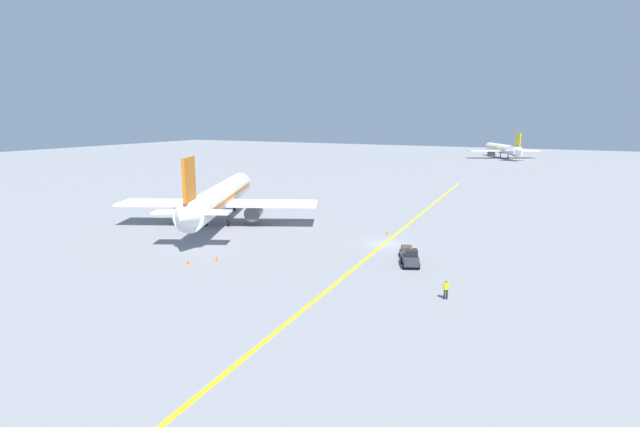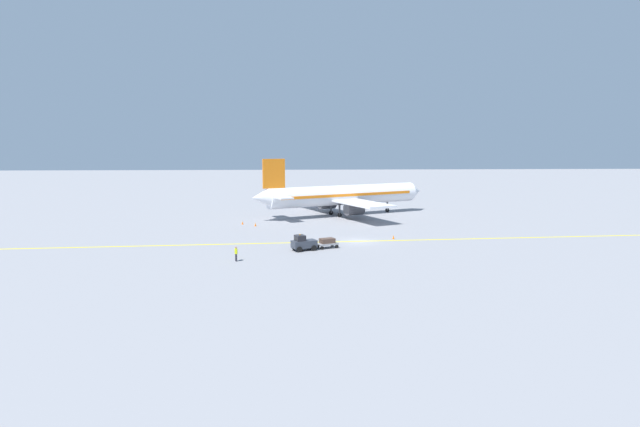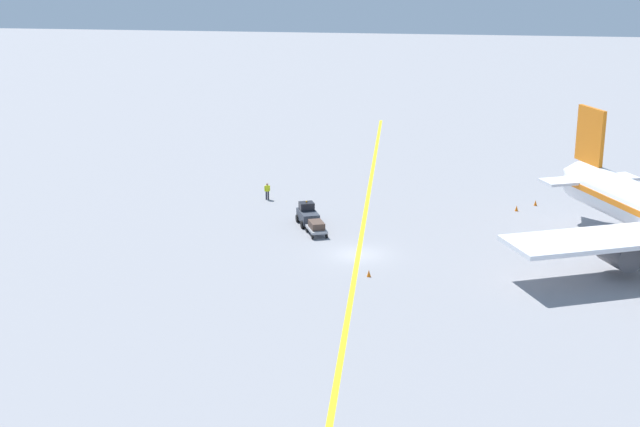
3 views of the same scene
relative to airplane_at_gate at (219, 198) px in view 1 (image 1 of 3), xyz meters
The scene contains 10 objects.
ground_plane 25.22m from the airplane_at_gate, ahead, with size 400.00×400.00×0.00m, color gray.
apron_yellow_centreline 25.22m from the airplane_at_gate, ahead, with size 0.40×120.00×0.01m, color yellow.
airplane_at_gate is the anchor object (origin of this frame).
airplane_distant_taxiing 138.79m from the airplane_at_gate, 81.08° to the left, with size 24.38×29.39×9.54m.
baggage_tug_dark 31.57m from the airplane_at_gate, 14.53° to the right, with size 2.65×3.35×2.11m.
baggage_cart_trailing 29.69m from the airplane_at_gate, ahead, with size 2.31×2.94×1.24m.
ground_crew_worker 39.15m from the airplane_at_gate, 23.43° to the right, with size 0.54×0.35×1.68m.
traffic_cone_near_nose 24.28m from the airplane_at_gate, 11.34° to the left, with size 0.32×0.32×0.55m, color orange.
traffic_cone_mid_apron 19.30m from the airplane_at_gate, 53.03° to the right, with size 0.32×0.32×0.55m, color orange.
traffic_cone_by_wingtip 20.12m from the airplane_at_gate, 61.42° to the right, with size 0.32×0.32×0.55m, color orange.
Camera 1 is at (19.43, -55.57, 15.18)m, focal length 28.00 mm.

